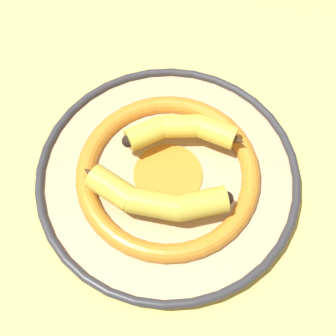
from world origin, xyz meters
The scene contains 4 objects.
ground_plane centered at (0.00, 0.00, 0.00)m, with size 2.80×2.80×0.00m, color #E5CC6B.
decorative_bowl centered at (0.01, -0.01, 0.01)m, with size 0.36×0.36×0.03m.
banana_a centered at (0.04, 0.03, 0.05)m, with size 0.17×0.13×0.03m.
banana_b centered at (-0.03, -0.05, 0.05)m, with size 0.16×0.09×0.03m.
Camera 1 is at (0.11, 0.26, 0.58)m, focal length 50.00 mm.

